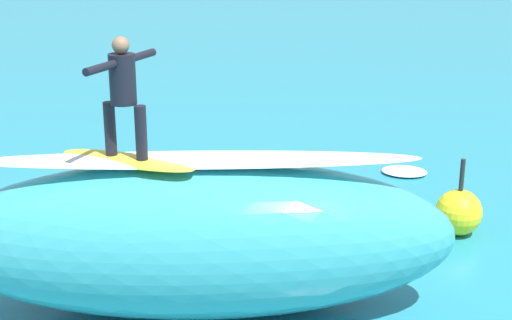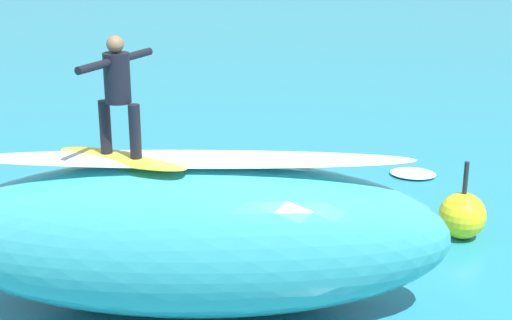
{
  "view_description": "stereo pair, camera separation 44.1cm",
  "coord_description": "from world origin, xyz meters",
  "px_view_note": "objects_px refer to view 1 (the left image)",
  "views": [
    {
      "loc": [
        1.99,
        10.47,
        4.89
      ],
      "look_at": [
        -0.32,
        0.16,
        1.44
      ],
      "focal_mm": 53.37,
      "sensor_mm": 36.0,
      "label": 1
    },
    {
      "loc": [
        1.56,
        10.56,
        4.89
      ],
      "look_at": [
        -0.32,
        0.16,
        1.44
      ],
      "focal_mm": 53.37,
      "sensor_mm": 36.0,
      "label": 2
    }
  ],
  "objects_px": {
    "surfer_paddling": "(349,195)",
    "buoy_marker": "(459,212)",
    "surfer_riding": "(123,88)",
    "surfboard_riding": "(127,160)",
    "surfboard_paddling": "(345,202)"
  },
  "relations": [
    {
      "from": "buoy_marker",
      "to": "surfer_paddling",
      "type": "bearing_deg",
      "value": -47.96
    },
    {
      "from": "surfboard_paddling",
      "to": "buoy_marker",
      "type": "relative_size",
      "value": 1.9
    },
    {
      "from": "surfboard_paddling",
      "to": "buoy_marker",
      "type": "xyz_separation_m",
      "value": [
        -1.34,
        1.58,
        0.32
      ]
    },
    {
      "from": "surfer_paddling",
      "to": "buoy_marker",
      "type": "distance_m",
      "value": 1.97
    },
    {
      "from": "surfboard_riding",
      "to": "buoy_marker",
      "type": "relative_size",
      "value": 1.48
    },
    {
      "from": "surfer_riding",
      "to": "surfer_paddling",
      "type": "distance_m",
      "value": 5.5
    },
    {
      "from": "surfboard_paddling",
      "to": "surfer_paddling",
      "type": "distance_m",
      "value": 0.21
    },
    {
      "from": "surfer_riding",
      "to": "buoy_marker",
      "type": "relative_size",
      "value": 1.16
    },
    {
      "from": "buoy_marker",
      "to": "surfer_riding",
      "type": "bearing_deg",
      "value": 14.65
    },
    {
      "from": "surfer_riding",
      "to": "surfer_paddling",
      "type": "bearing_deg",
      "value": -107.03
    },
    {
      "from": "surfer_riding",
      "to": "surfer_paddling",
      "type": "xyz_separation_m",
      "value": [
        -3.88,
        -2.81,
        -2.7
      ]
    },
    {
      "from": "surfboard_riding",
      "to": "surfer_paddling",
      "type": "height_order",
      "value": "surfboard_riding"
    },
    {
      "from": "surfboard_riding",
      "to": "buoy_marker",
      "type": "height_order",
      "value": "surfboard_riding"
    },
    {
      "from": "surfer_paddling",
      "to": "buoy_marker",
      "type": "bearing_deg",
      "value": -151.0
    },
    {
      "from": "surfer_paddling",
      "to": "surfer_riding",
      "type": "bearing_deg",
      "value": 112.92
    }
  ]
}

